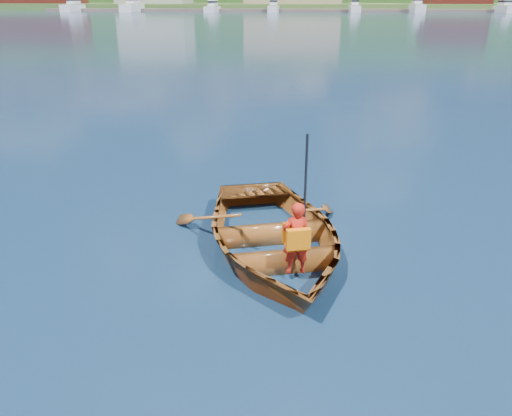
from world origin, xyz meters
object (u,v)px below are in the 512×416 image
object	(u,v)px
rowboat	(272,235)
marina_yachts	(291,7)
child_paddler	(296,238)
dock	(316,10)

from	to	relation	value
rowboat	marina_yachts	bearing A→B (deg)	91.93
rowboat	child_paddler	xyz separation A→B (m)	(0.40, -0.82, 0.37)
child_paddler	dock	xyz separation A→B (m)	(1.99, 148.69, -0.26)
child_paddler	marina_yachts	size ratio (longest dim) A/B	0.01
marina_yachts	dock	bearing A→B (deg)	33.23
dock	marina_yachts	bearing A→B (deg)	-146.77
rowboat	child_paddler	size ratio (longest dim) A/B	2.44
child_paddler	dock	bearing A→B (deg)	89.24
rowboat	child_paddler	world-z (taller)	child_paddler
marina_yachts	rowboat	bearing A→B (deg)	-88.07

